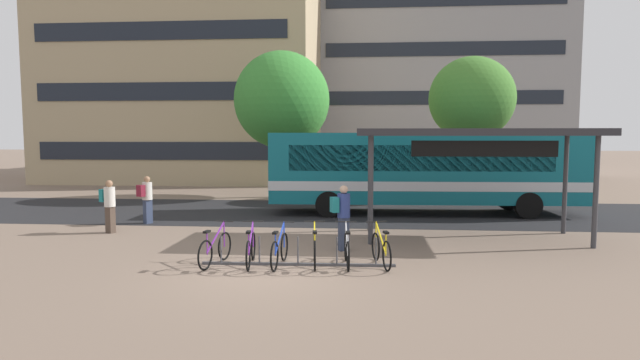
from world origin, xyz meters
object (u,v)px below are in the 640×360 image
(parked_bicycle_purple_0, at_px, (215,249))
(commuter_teal_pack_1, at_px, (109,203))
(parked_bicycle_yellow_3, at_px, (315,250))
(street_tree_1, at_px, (282,100))
(parked_bicycle_purple_1, at_px, (251,250))
(commuter_maroon_pack_0, at_px, (146,196))
(commuter_teal_pack_2, at_px, (343,213))
(parked_bicycle_yellow_5, at_px, (381,250))
(transit_shelter, at_px, (475,136))
(parked_bicycle_silver_4, at_px, (347,250))
(parked_bicycle_blue_2, at_px, (280,250))
(city_bus, at_px, (425,169))
(street_tree_0, at_px, (472,99))

(parked_bicycle_purple_0, relative_size, commuter_teal_pack_1, 1.01)
(parked_bicycle_yellow_3, distance_m, street_tree_1, 14.51)
(parked_bicycle_purple_1, distance_m, street_tree_1, 14.40)
(commuter_maroon_pack_0, height_order, commuter_teal_pack_2, commuter_teal_pack_2)
(parked_bicycle_yellow_5, distance_m, transit_shelter, 5.23)
(parked_bicycle_purple_0, relative_size, parked_bicycle_yellow_3, 0.99)
(parked_bicycle_yellow_5, height_order, commuter_teal_pack_1, commuter_teal_pack_1)
(parked_bicycle_yellow_5, height_order, transit_shelter, transit_shelter)
(parked_bicycle_silver_4, height_order, street_tree_1, street_tree_1)
(parked_bicycle_yellow_3, height_order, commuter_maroon_pack_0, commuter_maroon_pack_0)
(street_tree_1, bearing_deg, parked_bicycle_blue_2, -81.55)
(commuter_maroon_pack_0, distance_m, commuter_teal_pack_2, 7.92)
(commuter_teal_pack_2, bearing_deg, street_tree_1, 85.34)
(parked_bicycle_purple_0, height_order, parked_bicycle_yellow_3, same)
(parked_bicycle_silver_4, relative_size, commuter_teal_pack_1, 1.02)
(city_bus, xyz_separation_m, commuter_teal_pack_1, (-10.52, -4.92, -0.80))
(street_tree_0, distance_m, street_tree_1, 9.28)
(parked_bicycle_silver_4, bearing_deg, parked_bicycle_purple_1, 88.22)
(parked_bicycle_purple_0, bearing_deg, street_tree_0, -22.44)
(parked_bicycle_silver_4, relative_size, commuter_maroon_pack_0, 1.03)
(commuter_teal_pack_2, relative_size, street_tree_0, 0.26)
(parked_bicycle_purple_0, distance_m, street_tree_0, 16.87)
(city_bus, height_order, transit_shelter, transit_shelter)
(parked_bicycle_silver_4, bearing_deg, commuter_teal_pack_2, 1.01)
(parked_bicycle_yellow_5, xyz_separation_m, street_tree_0, (4.86, 13.44, 4.49))
(transit_shelter, bearing_deg, parked_bicycle_yellow_5, -129.32)
(parked_bicycle_blue_2, height_order, transit_shelter, transit_shelter)
(transit_shelter, bearing_deg, commuter_maroon_pack_0, 171.04)
(commuter_teal_pack_1, xyz_separation_m, street_tree_1, (4.04, 9.90, 3.89))
(transit_shelter, bearing_deg, parked_bicycle_purple_1, -148.08)
(parked_bicycle_purple_0, bearing_deg, parked_bicycle_purple_1, -77.99)
(parked_bicycle_purple_1, xyz_separation_m, commuter_maroon_pack_0, (-4.89, 5.44, 0.58))
(city_bus, bearing_deg, parked_bicycle_yellow_5, -105.31)
(city_bus, height_order, street_tree_0, street_tree_0)
(street_tree_1, bearing_deg, transit_shelter, -53.82)
(parked_bicycle_purple_0, xyz_separation_m, street_tree_0, (8.80, 13.67, 4.49))
(street_tree_0, bearing_deg, parked_bicycle_purple_0, -122.79)
(parked_bicycle_purple_0, bearing_deg, commuter_teal_pack_1, 60.74)
(parked_bicycle_blue_2, height_order, parked_bicycle_yellow_3, same)
(parked_bicycle_yellow_3, xyz_separation_m, transit_shelter, (4.44, 3.54, 2.70))
(parked_bicycle_yellow_5, relative_size, commuter_teal_pack_2, 0.96)
(street_tree_1, bearing_deg, commuter_teal_pack_1, -112.19)
(parked_bicycle_blue_2, bearing_deg, street_tree_0, -23.79)
(parked_bicycle_yellow_3, bearing_deg, parked_bicycle_silver_4, -95.52)
(parked_bicycle_purple_0, bearing_deg, street_tree_1, 12.35)
(city_bus, relative_size, parked_bicycle_purple_0, 7.10)
(parked_bicycle_yellow_3, height_order, parked_bicycle_yellow_5, same)
(parked_bicycle_yellow_3, height_order, street_tree_1, street_tree_1)
(parked_bicycle_purple_0, distance_m, parked_bicycle_yellow_5, 3.96)
(parked_bicycle_blue_2, xyz_separation_m, commuter_maroon_pack_0, (-5.58, 5.45, 0.58))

